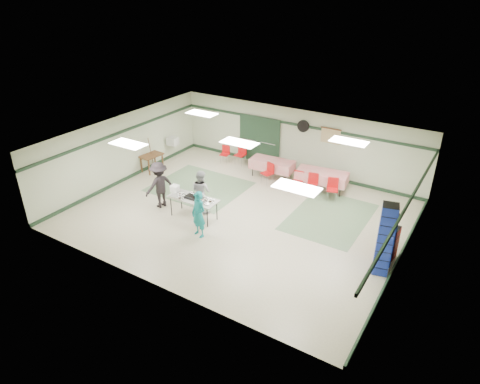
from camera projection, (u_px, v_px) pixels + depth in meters
The scene contains 42 objects.
floor at pixel (239, 214), 15.16m from camera, with size 11.00×11.00×0.00m, color beige.
ceiling at pixel (239, 142), 13.93m from camera, with size 11.00×11.00×0.00m, color silver.
wall_back at pixel (296, 141), 17.94m from camera, with size 11.00×11.00×0.00m, color #B7BEA2.
wall_front at pixel (148, 242), 11.14m from camera, with size 11.00×11.00×0.00m, color #B7BEA2.
wall_left at pixel (123, 148), 17.13m from camera, with size 9.00×9.00×0.00m, color #B7BEA2.
wall_right at pixel (406, 224), 11.95m from camera, with size 9.00×9.00×0.00m, color #B7BEA2.
trim_back at pixel (297, 125), 17.60m from camera, with size 11.00×0.06×0.10m, color #1D3522.
baseboard_back at pixel (294, 169), 18.51m from camera, with size 11.00×0.06×0.12m, color #1D3522.
trim_left at pixel (122, 132), 16.80m from camera, with size 9.00×0.06×0.10m, color #1D3522.
baseboard_left at pixel (128, 178), 17.71m from camera, with size 9.00×0.06×0.12m, color #1D3522.
trim_right at pixel (409, 202), 11.65m from camera, with size 9.00×0.06×0.10m, color #1D3522.
baseboard_right at pixel (397, 261), 12.55m from camera, with size 9.00×0.06×0.12m, color #1D3522.
green_patch_a at pixel (200, 187), 17.09m from camera, with size 3.50×3.00×0.01m, color gray.
green_patch_b at pixel (330, 217), 14.97m from camera, with size 2.50×3.50×0.01m, color gray.
double_door_left at pixel (250, 138), 19.07m from camera, with size 0.90×0.06×2.10m, color gray.
double_door_right at pixel (269, 142), 18.62m from camera, with size 0.90×0.06×2.10m, color gray.
door_frame at pixel (259, 140), 18.83m from camera, with size 2.00×0.03×2.15m, color #1D3522.
wall_fan at pixel (303, 126), 17.44m from camera, with size 0.50×0.50×0.10m, color black.
scroll_banner at pixel (331, 136), 16.96m from camera, with size 0.80×0.02×0.60m, color tan.
serving_table at pixel (193, 199), 14.62m from camera, with size 1.79×0.76×0.76m.
sheet_tray_right at pixel (205, 201), 14.36m from camera, with size 0.52×0.40×0.02m, color silver.
sheet_tray_mid at pixel (193, 197), 14.67m from camera, with size 0.57×0.43×0.02m, color silver.
sheet_tray_left at pixel (179, 196), 14.70m from camera, with size 0.57×0.43×0.02m, color silver.
baking_pan at pixel (192, 197), 14.57m from camera, with size 0.48×0.30×0.08m, color black.
foam_box_stack at pixel (175, 188), 14.99m from camera, with size 0.26×0.24×0.24m, color white.
volunteer_teal at pixel (199, 214), 13.57m from camera, with size 0.57×0.37×1.56m, color teal.
volunteer_grey at pixel (201, 191), 15.02m from camera, with size 0.76×0.59×1.56m, color #98999D.
volunteer_dark at pixel (159, 185), 15.29m from camera, with size 1.11×0.64×1.72m, color black.
dining_table_a at pixel (322, 176), 16.63m from camera, with size 2.06×1.11×0.77m.
dining_table_b at pixel (272, 164), 17.66m from camera, with size 1.85×0.92×0.77m.
chair_a at pixel (313, 182), 16.29m from camera, with size 0.45×0.45×0.86m.
chair_b at pixel (298, 179), 16.58m from camera, with size 0.43×0.43×0.81m.
chair_c at pixel (333, 187), 15.90m from camera, with size 0.51×0.51×0.87m.
chair_d at pixel (269, 171), 17.18m from camera, with size 0.51×0.51×0.86m.
chair_loose_a at pixel (241, 152), 18.89m from camera, with size 0.43×0.43×0.90m.
chair_loose_b at pixel (225, 152), 19.09m from camera, with size 0.42×0.42×0.79m.
crate_stack_blue_a at pixel (385, 240), 11.70m from camera, with size 0.42×0.42×2.19m, color navy.
crate_stack_red at pixel (390, 242), 12.63m from camera, with size 0.40×0.40×1.04m, color #A81910.
crate_stack_blue_b at pixel (388, 240), 12.19m from camera, with size 0.36×0.36×1.65m, color navy.
printer_table at pixel (151, 157), 18.17m from camera, with size 0.70×0.99×0.74m.
office_printer at pixel (173, 141), 19.12m from camera, with size 0.44×0.39×0.35m, color beige.
broom at pixel (151, 153), 18.22m from camera, with size 0.03×0.03×1.47m, color brown.
Camera 1 is at (6.98, -11.14, 7.59)m, focal length 32.00 mm.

